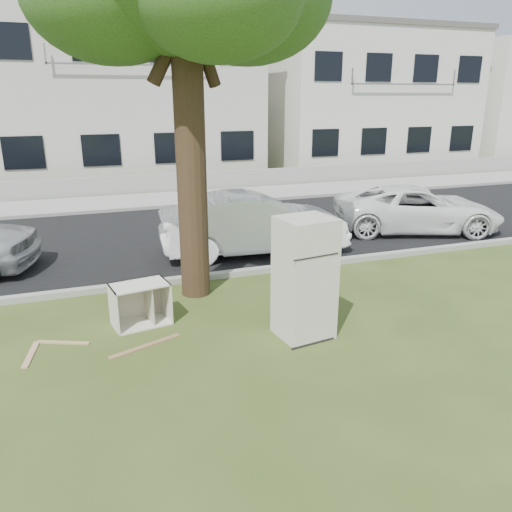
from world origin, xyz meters
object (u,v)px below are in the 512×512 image
object	(u,v)px
car_right	(417,209)
car_center	(254,224)
cabinet	(140,304)
fridge	(305,278)

from	to	relation	value
car_right	car_center	bearing A→B (deg)	114.62
car_center	cabinet	bearing A→B (deg)	139.94
cabinet	car_center	bearing A→B (deg)	35.52
cabinet	car_right	distance (m)	8.70
cabinet	car_right	bearing A→B (deg)	13.89
car_right	fridge	bearing A→B (deg)	149.93
fridge	car_right	world-z (taller)	fridge
car_center	car_right	world-z (taller)	car_center
cabinet	car_center	xyz separation A→B (m)	(3.04, 3.08, 0.37)
fridge	cabinet	size ratio (longest dim) A/B	2.10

